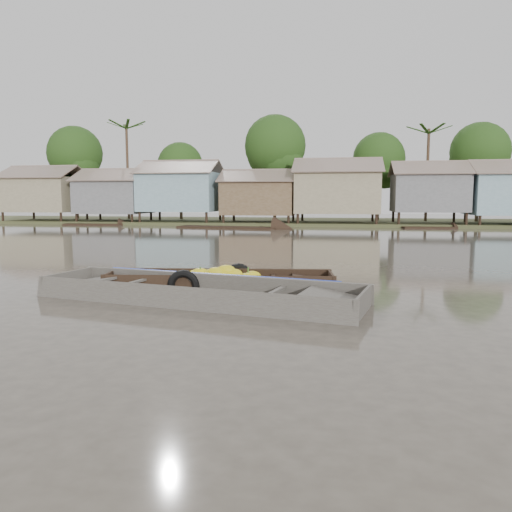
# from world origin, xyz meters

# --- Properties ---
(ground) EXTENTS (120.00, 120.00, 0.00)m
(ground) POSITION_xyz_m (0.00, 0.00, 0.00)
(ground) COLOR #463F36
(ground) RESTS_ON ground
(riverbank) EXTENTS (120.00, 12.47, 10.22)m
(riverbank) POSITION_xyz_m (3.03, 31.86, 3.07)
(riverbank) COLOR #384723
(riverbank) RESTS_ON ground
(banana_boat) EXTENTS (5.79, 2.04, 0.81)m
(banana_boat) POSITION_xyz_m (-0.25, 0.80, 0.15)
(banana_boat) COLOR black
(banana_boat) RESTS_ON ground
(viewer_boat) EXTENTS (7.56, 3.38, 0.59)m
(viewer_boat) POSITION_xyz_m (-0.25, -0.79, 0.06)
(viewer_boat) COLOR #433E39
(viewer_boat) RESTS_ON ground
(distant_boats) EXTENTS (45.87, 15.69, 1.38)m
(distant_boats) POSITION_xyz_m (12.82, 24.13, 0.21)
(distant_boats) COLOR black
(distant_boats) RESTS_ON ground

